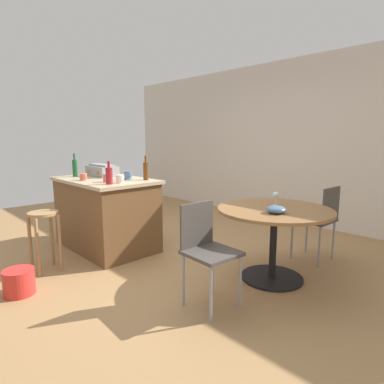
% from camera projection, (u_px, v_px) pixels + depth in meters
% --- Properties ---
extents(ground_plane, '(8.80, 8.80, 0.00)m').
position_uv_depth(ground_plane, '(154.00, 261.00, 3.79)').
color(ground_plane, '#A37A4C').
extents(back_wall, '(8.00, 0.10, 2.70)m').
position_uv_depth(back_wall, '(286.00, 142.00, 5.51)').
color(back_wall, beige).
rests_on(back_wall, ground_plane).
extents(kitchen_island, '(1.38, 0.87, 0.91)m').
position_uv_depth(kitchen_island, '(106.00, 213.00, 4.19)').
color(kitchen_island, brown).
rests_on(kitchen_island, ground_plane).
extents(wooden_stool, '(0.31, 0.31, 0.65)m').
position_uv_depth(wooden_stool, '(44.00, 229.00, 3.44)').
color(wooden_stool, '#A37A4C').
rests_on(wooden_stool, ground_plane).
extents(dining_table, '(1.13, 1.13, 0.74)m').
position_uv_depth(dining_table, '(274.00, 225.00, 3.22)').
color(dining_table, black).
rests_on(dining_table, ground_plane).
extents(folding_chair_near, '(0.42, 0.41, 0.88)m').
position_uv_depth(folding_chair_near, '(320.00, 217.00, 3.70)').
color(folding_chair_near, '#47423D').
rests_on(folding_chair_near, ground_plane).
extents(folding_chair_far, '(0.43, 0.42, 0.88)m').
position_uv_depth(folding_chair_far, '(206.00, 246.00, 2.73)').
color(folding_chair_far, '#47423D').
rests_on(folding_chair_far, ground_plane).
extents(toolbox, '(0.48, 0.27, 0.16)m').
position_uv_depth(toolbox, '(102.00, 171.00, 4.38)').
color(toolbox, gray).
rests_on(toolbox, kitchen_island).
extents(bottle_0, '(0.06, 0.06, 0.30)m').
position_uv_depth(bottle_0, '(146.00, 171.00, 3.97)').
color(bottle_0, '#603314').
rests_on(bottle_0, kitchen_island).
extents(bottle_1, '(0.06, 0.06, 0.31)m').
position_uv_depth(bottle_1, '(75.00, 168.00, 4.32)').
color(bottle_1, '#194C23').
rests_on(bottle_1, kitchen_island).
extents(bottle_2, '(0.08, 0.08, 0.26)m').
position_uv_depth(bottle_2, '(109.00, 175.00, 3.60)').
color(bottle_2, maroon).
rests_on(bottle_2, kitchen_island).
extents(cup_0, '(0.13, 0.09, 0.10)m').
position_uv_depth(cup_0, '(128.00, 175.00, 4.03)').
color(cup_0, '#4C7099').
rests_on(cup_0, kitchen_island).
extents(cup_1, '(0.12, 0.09, 0.09)m').
position_uv_depth(cup_1, '(107.00, 178.00, 3.80)').
color(cup_1, '#DB6651').
rests_on(cup_1, kitchen_island).
extents(cup_2, '(0.12, 0.09, 0.09)m').
position_uv_depth(cup_2, '(120.00, 179.00, 3.73)').
color(cup_2, white).
rests_on(cup_2, kitchen_island).
extents(cup_3, '(0.12, 0.09, 0.09)m').
position_uv_depth(cup_3, '(83.00, 177.00, 3.95)').
color(cup_3, '#DB6651').
rests_on(cup_3, kitchen_island).
extents(wine_glass, '(0.07, 0.07, 0.14)m').
position_uv_depth(wine_glass, '(276.00, 195.00, 3.31)').
color(wine_glass, silver).
rests_on(wine_glass, dining_table).
extents(serving_bowl, '(0.18, 0.18, 0.07)m').
position_uv_depth(serving_bowl, '(276.00, 209.00, 2.98)').
color(serving_bowl, '#4C7099').
rests_on(serving_bowl, dining_table).
extents(plastic_bucket, '(0.27, 0.27, 0.24)m').
position_uv_depth(plastic_bucket, '(19.00, 282.00, 2.96)').
color(plastic_bucket, red).
rests_on(plastic_bucket, ground_plane).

